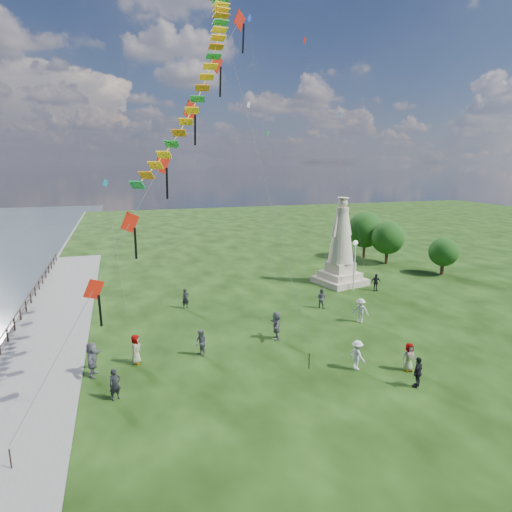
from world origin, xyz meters
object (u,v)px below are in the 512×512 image
object	(u,v)px
person_3	(418,372)
person_11	(276,325)
person_2	(357,355)
person_7	(321,298)
person_1	(201,343)
person_5	(92,359)
person_0	(115,384)
lamppost	(355,255)
person_9	(376,282)
statue	(341,252)
person_6	(186,299)
person_4	(409,357)
person_8	(361,310)
person_10	(136,349)

from	to	relation	value
person_3	person_11	world-z (taller)	person_11
person_2	person_7	size ratio (longest dim) A/B	1.06
person_1	person_5	distance (m)	6.03
person_0	lamppost	bearing A→B (deg)	6.48
lamppost	person_3	bearing A→B (deg)	-109.58
person_1	person_11	size ratio (longest dim) A/B	0.87
person_1	person_2	distance (m)	9.00
person_7	person_9	xyz separation A→B (m)	(6.72, 2.70, -0.02)
person_3	person_11	bearing A→B (deg)	-90.59
statue	person_7	xyz separation A→B (m)	(-4.80, -5.78, -2.28)
person_1	person_5	size ratio (longest dim) A/B	0.85
person_2	person_11	xyz separation A→B (m)	(-2.79, 5.28, 0.10)
statue	person_11	distance (m)	14.84
person_6	person_11	bearing A→B (deg)	-72.06
statue	person_4	size ratio (longest dim) A/B	5.07
person_4	person_7	world-z (taller)	person_4
person_6	person_5	bearing A→B (deg)	-137.31
statue	person_0	size ratio (longest dim) A/B	5.13
person_0	person_6	distance (m)	13.36
person_1	person_3	bearing A→B (deg)	29.18
person_5	person_9	world-z (taller)	person_5
person_2	person_7	bearing A→B (deg)	-30.41
statue	person_4	world-z (taller)	statue
person_9	person_5	bearing A→B (deg)	-152.07
lamppost	person_8	distance (m)	8.35
lamppost	person_10	bearing A→B (deg)	-155.25
statue	person_2	bearing A→B (deg)	-128.36
person_0	person_7	world-z (taller)	person_7
person_3	statue	bearing A→B (deg)	-138.38
person_0	person_1	xyz separation A→B (m)	(4.85, 3.43, 0.03)
person_4	person_11	xyz separation A→B (m)	(-5.40, 6.30, 0.14)
person_4	person_6	xyz separation A→B (m)	(-10.09, 14.13, -0.01)
statue	person_9	bearing A→B (deg)	-70.83
person_2	person_6	world-z (taller)	person_2
person_10	person_11	world-z (taller)	person_11
person_8	person_10	bearing A→B (deg)	-132.70
person_3	person_10	size ratio (longest dim) A/B	0.95
person_7	person_10	distance (m)	15.38
person_0	person_5	bearing A→B (deg)	86.94
person_1	person_9	size ratio (longest dim) A/B	1.05
person_2	person_7	xyz separation A→B (m)	(2.74, 9.94, -0.05)
person_2	person_9	world-z (taller)	person_2
statue	lamppost	xyz separation A→B (m)	(0.09, -2.36, 0.22)
person_2	person_5	size ratio (longest dim) A/B	0.88
person_4	person_8	size ratio (longest dim) A/B	0.90
person_7	person_5	bearing A→B (deg)	72.96
person_11	person_8	bearing A→B (deg)	108.52
lamppost	person_7	xyz separation A→B (m)	(-4.90, -3.42, -2.50)
person_2	person_4	xyz separation A→B (m)	(2.62, -1.02, -0.04)
person_4	person_7	size ratio (longest dim) A/B	1.01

